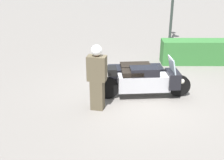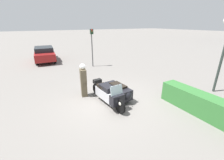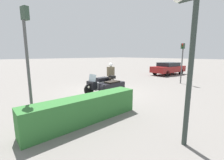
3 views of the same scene
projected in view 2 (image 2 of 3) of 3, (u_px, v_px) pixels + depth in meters
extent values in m
plane|color=slate|center=(111.00, 101.00, 7.23)|extent=(160.00, 160.00, 0.00)
cylinder|color=black|center=(120.00, 106.00, 6.15)|extent=(0.63, 0.15, 0.62)
cylinder|color=black|center=(96.00, 90.00, 7.70)|extent=(0.63, 0.15, 0.62)
cylinder|color=black|center=(117.00, 93.00, 7.48)|extent=(0.49, 0.14, 0.49)
cube|color=#B7B7BC|center=(107.00, 94.00, 6.88)|extent=(1.45, 0.55, 0.45)
cube|color=black|center=(107.00, 88.00, 6.76)|extent=(0.80, 0.47, 0.24)
cube|color=black|center=(103.00, 86.00, 7.02)|extent=(0.60, 0.46, 0.12)
cube|color=black|center=(117.00, 100.00, 6.23)|extent=(0.36, 0.62, 0.44)
cube|color=silver|center=(116.00, 90.00, 6.12)|extent=(0.16, 0.58, 0.40)
sphere|color=white|center=(121.00, 104.00, 6.05)|extent=(0.18, 0.18, 0.18)
cube|color=black|center=(118.00, 91.00, 7.37)|extent=(1.64, 0.69, 0.50)
sphere|color=black|center=(127.00, 95.00, 6.84)|extent=(0.48, 0.48, 0.48)
cube|color=black|center=(118.00, 85.00, 7.27)|extent=(0.91, 0.55, 0.09)
cube|color=black|center=(97.00, 81.00, 7.42)|extent=(0.27, 0.41, 0.18)
cube|color=brown|center=(84.00, 89.00, 7.60)|extent=(0.37, 0.34, 0.79)
cube|color=brown|center=(83.00, 75.00, 7.35)|extent=(0.51, 0.36, 0.63)
sphere|color=tan|center=(83.00, 67.00, 7.20)|extent=(0.21, 0.21, 0.21)
sphere|color=white|center=(82.00, 66.00, 7.18)|extent=(0.27, 0.27, 0.27)
cube|color=#337033|center=(208.00, 107.00, 5.84)|extent=(4.00, 0.70, 0.88)
cylinder|color=#2D3833|center=(222.00, 59.00, 7.60)|extent=(0.12, 0.12, 3.61)
cylinder|color=#4C4C4C|center=(92.00, 51.00, 12.54)|extent=(0.09, 0.09, 2.68)
cube|color=#334738|center=(92.00, 32.00, 11.95)|extent=(0.14, 0.26, 0.40)
sphere|color=red|center=(92.00, 30.00, 11.85)|extent=(0.11, 0.11, 0.11)
sphere|color=#462D06|center=(92.00, 32.00, 11.89)|extent=(0.11, 0.11, 0.11)
sphere|color=#07350F|center=(92.00, 33.00, 11.94)|extent=(0.11, 0.11, 0.11)
cube|color=maroon|center=(45.00, 55.00, 14.63)|extent=(4.45, 2.11, 0.65)
cube|color=black|center=(44.00, 49.00, 14.44)|extent=(2.37, 1.79, 0.41)
cylinder|color=black|center=(37.00, 56.00, 15.58)|extent=(0.64, 0.26, 0.62)
cylinder|color=black|center=(52.00, 55.00, 16.17)|extent=(0.64, 0.26, 0.62)
cylinder|color=black|center=(37.00, 62.00, 13.31)|extent=(0.64, 0.26, 0.62)
cylinder|color=black|center=(55.00, 60.00, 13.91)|extent=(0.64, 0.26, 0.62)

